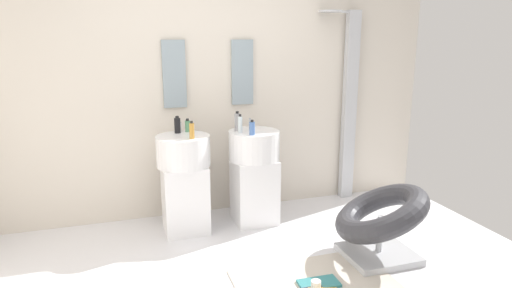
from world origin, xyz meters
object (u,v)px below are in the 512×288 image
soap_bottle_black (177,125)px  pedestal_sink_left (184,180)px  lounge_chair (381,218)px  soap_bottle_clear (240,124)px  magazine_teal (319,283)px  soap_bottle_amber (192,131)px  soap_bottle_grey (237,122)px  coffee_mug (316,287)px  shower_column (348,103)px  pedestal_sink_right (254,173)px  soap_bottle_blue (252,128)px  soap_bottle_green (188,126)px

soap_bottle_black → pedestal_sink_left: bearing=-79.6°
lounge_chair → soap_bottle_clear: (-0.89, 1.02, 0.64)m
magazine_teal → soap_bottle_amber: (-0.71, 1.13, 0.97)m
soap_bottle_grey → magazine_teal: bearing=-79.7°
magazine_teal → soap_bottle_amber: soap_bottle_amber is taller
coffee_mug → soap_bottle_amber: bearing=117.3°
soap_bottle_black → shower_column: bearing=6.2°
pedestal_sink_right → magazine_teal: pedestal_sink_right is taller
pedestal_sink_left → lounge_chair: size_ratio=0.97×
pedestal_sink_left → magazine_teal: bearing=-58.7°
magazine_teal → soap_bottle_clear: size_ratio=1.74×
soap_bottle_clear → soap_bottle_amber: bearing=-166.1°
pedestal_sink_left → magazine_teal: size_ratio=3.39×
coffee_mug → soap_bottle_blue: size_ratio=0.72×
coffee_mug → pedestal_sink_left: bearing=117.0°
lounge_chair → soap_bottle_green: size_ratio=8.39×
lounge_chair → soap_bottle_blue: bearing=132.8°
shower_column → soap_bottle_blue: 1.35m
soap_bottle_green → soap_bottle_black: bearing=-163.9°
soap_bottle_black → soap_bottle_grey: size_ratio=0.86×
pedestal_sink_left → pedestal_sink_right: size_ratio=1.00×
pedestal_sink_right → soap_bottle_blue: soap_bottle_blue is taller
pedestal_sink_right → lounge_chair: bearing=-54.2°
pedestal_sink_right → soap_bottle_blue: size_ratio=7.29×
soap_bottle_amber → soap_bottle_grey: bearing=22.9°
pedestal_sink_left → soap_bottle_clear: 0.73m
soap_bottle_black → soap_bottle_amber: (0.09, -0.27, -0.00)m
soap_bottle_blue → soap_bottle_amber: bearing=178.1°
pedestal_sink_left → soap_bottle_green: bearing=65.5°
pedestal_sink_left → pedestal_sink_right: 0.68m
magazine_teal → coffee_mug: (-0.07, -0.10, 0.04)m
soap_bottle_blue → soap_bottle_black: soap_bottle_black is taller
pedestal_sink_right → soap_bottle_black: (-0.70, 0.13, 0.49)m
coffee_mug → soap_bottle_clear: bearing=96.9°
pedestal_sink_right → soap_bottle_clear: soap_bottle_clear is taller
pedestal_sink_left → magazine_teal: pedestal_sink_left is taller
soap_bottle_amber → soap_bottle_grey: 0.51m
soap_bottle_blue → soap_bottle_grey: bearing=110.1°
soap_bottle_green → soap_bottle_grey: (0.46, -0.10, 0.03)m
magazine_teal → soap_bottle_blue: 1.48m
soap_bottle_blue → soap_bottle_clear: size_ratio=0.81×
shower_column → soap_bottle_green: bearing=-174.4°
lounge_chair → soap_bottle_amber: soap_bottle_amber is taller
pedestal_sink_right → soap_bottle_amber: bearing=-167.5°
pedestal_sink_left → magazine_teal: (0.77, -1.27, -0.48)m
coffee_mug → soap_bottle_green: bearing=112.2°
soap_bottle_blue → shower_column: bearing=21.5°
pedestal_sink_left → soap_bottle_black: bearing=100.4°
soap_bottle_grey → soap_bottle_black: bearing=172.4°
soap_bottle_green → soap_bottle_amber: soap_bottle_amber is taller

